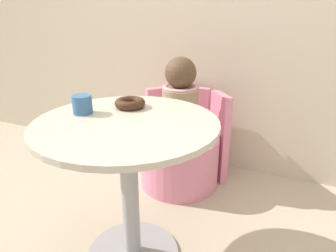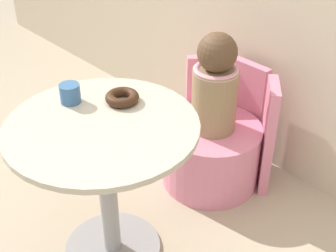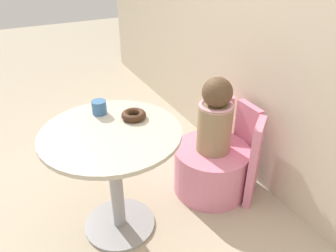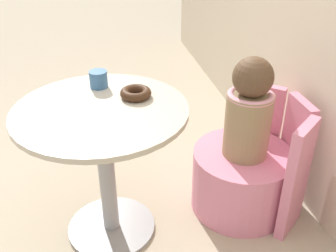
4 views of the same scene
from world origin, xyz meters
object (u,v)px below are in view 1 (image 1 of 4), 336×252
(child_figure, at_px, (180,100))
(cup, at_px, (82,104))
(tub_chair, at_px, (179,160))
(donut, at_px, (130,103))
(round_table, at_px, (128,161))

(child_figure, distance_m, cup, 0.75)
(tub_chair, bearing_deg, donut, -94.18)
(tub_chair, height_order, child_figure, child_figure)
(cup, bearing_deg, child_figure, 75.14)
(round_table, distance_m, cup, 0.32)
(tub_chair, height_order, cup, cup)
(round_table, bearing_deg, child_figure, 92.97)
(round_table, height_order, cup, cup)
(round_table, distance_m, child_figure, 0.73)
(round_table, xyz_separation_m, cup, (-0.23, 0.01, 0.23))
(tub_chair, xyz_separation_m, cup, (-0.19, -0.71, 0.58))
(donut, bearing_deg, round_table, -65.15)
(child_figure, bearing_deg, tub_chair, -104.04)
(round_table, height_order, child_figure, child_figure)
(tub_chair, distance_m, donut, 0.79)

